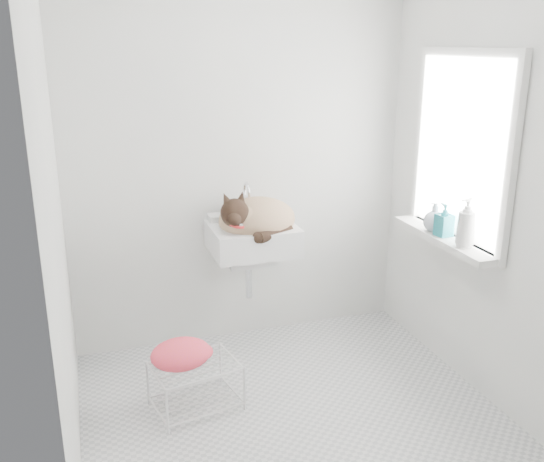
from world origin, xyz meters
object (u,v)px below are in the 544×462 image
object	(u,v)px
wire_rack	(196,383)
bottle_c	(433,231)
cat	(255,219)
bottle_a	(464,247)
bottle_b	(443,236)
sink	(252,225)

from	to	relation	value
wire_rack	bottle_c	world-z (taller)	bottle_c
cat	wire_rack	size ratio (longest dim) A/B	1.21
cat	wire_rack	bearing A→B (deg)	-142.87
cat	bottle_c	distance (m)	1.08
cat	bottle_a	bearing A→B (deg)	-45.45
bottle_b	bottle_c	size ratio (longest dim) A/B	1.13
bottle_a	bottle_b	distance (m)	0.20
bottle_b	bottle_c	bearing A→B (deg)	90.00
wire_rack	bottle_b	world-z (taller)	bottle_b
bottle_a	bottle_b	xyz separation A→B (m)	(0.00, 0.20, 0.00)
bottle_b	wire_rack	bearing A→B (deg)	179.48
sink	bottle_b	world-z (taller)	sink
sink	bottle_c	bearing A→B (deg)	-24.02
bottle_a	cat	bearing A→B (deg)	143.48
bottle_a	sink	bearing A→B (deg)	143.10
sink	bottle_a	distance (m)	1.25
sink	bottle_c	distance (m)	1.09
cat	bottle_c	bearing A→B (deg)	-32.29
cat	wire_rack	distance (m)	1.03
bottle_a	bottle_c	size ratio (longest dim) A/B	1.36
wire_rack	bottle_a	bearing A→B (deg)	-8.35
bottle_b	bottle_c	world-z (taller)	bottle_b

